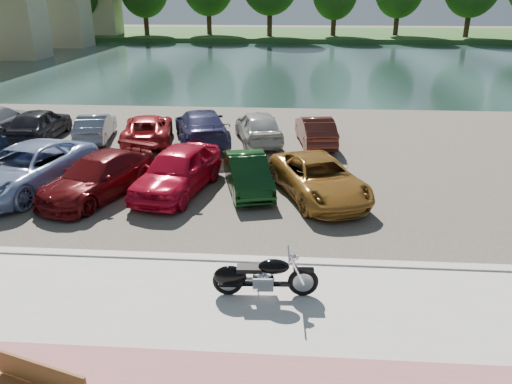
{
  "coord_description": "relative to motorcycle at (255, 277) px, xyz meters",
  "views": [
    {
      "loc": [
        0.41,
        -8.94,
        6.33
      ],
      "look_at": [
        -0.53,
        4.08,
        1.1
      ],
      "focal_mm": 35.0,
      "sensor_mm": 36.0,
      "label": 1
    }
  ],
  "objects": [
    {
      "name": "bridge",
      "position": [
        -27.72,
        40.56,
        4.96
      ],
      "size": [
        7.0,
        56.0,
        8.55
      ],
      "color": "tan",
      "rests_on": "ground"
    },
    {
      "name": "car_3",
      "position": [
        -5.59,
        5.59,
        0.15
      ],
      "size": [
        3.42,
        5.01,
        1.35
      ],
      "primitive_type": "imported",
      "rotation": [
        0.0,
        0.0,
        -0.36
      ],
      "color": "#590C0F",
      "rests_on": "parking_lot"
    },
    {
      "name": "car_5",
      "position": [
        -0.74,
        6.43,
        0.09
      ],
      "size": [
        2.14,
        3.92,
        1.22
      ],
      "primitive_type": "imported",
      "rotation": [
        0.0,
        0.0,
        0.24
      ],
      "color": "black",
      "rests_on": "parking_lot"
    },
    {
      "name": "car_8",
      "position": [
        -10.78,
        12.09,
        0.2
      ],
      "size": [
        1.91,
        4.33,
        1.45
      ],
      "primitive_type": "imported",
      "rotation": [
        0.0,
        0.0,
        3.19
      ],
      "color": "black",
      "rests_on": "parking_lot"
    },
    {
      "name": "car_11",
      "position": [
        -3.3,
        12.06,
        0.23
      ],
      "size": [
        3.49,
        5.55,
        1.5
      ],
      "primitive_type": "imported",
      "rotation": [
        0.0,
        0.0,
        3.43
      ],
      "color": "navy",
      "rests_on": "parking_lot"
    },
    {
      "name": "kerb",
      "position": [
        0.28,
        1.54,
        -0.49
      ],
      "size": [
        60.0,
        0.3,
        0.14
      ],
      "primitive_type": "cube",
      "color": "#B9B5AE",
      "rests_on": "ground"
    },
    {
      "name": "car_4",
      "position": [
        -3.07,
        6.12,
        0.25
      ],
      "size": [
        2.75,
        4.81,
        1.54
      ],
      "primitive_type": "imported",
      "rotation": [
        0.0,
        0.0,
        -0.22
      ],
      "color": "red",
      "rests_on": "parking_lot"
    },
    {
      "name": "car_9",
      "position": [
        -8.19,
        12.16,
        0.09
      ],
      "size": [
        1.89,
        3.85,
        1.22
      ],
      "primitive_type": "imported",
      "rotation": [
        0.0,
        0.0,
        3.31
      ],
      "color": "slate",
      "rests_on": "parking_lot"
    },
    {
      "name": "parking_lot",
      "position": [
        0.28,
        10.54,
        -0.54
      ],
      "size": [
        60.0,
        18.0,
        0.04
      ],
      "primitive_type": "cube",
      "color": "#423D35",
      "rests_on": "ground"
    },
    {
      "name": "ground",
      "position": [
        0.28,
        -0.46,
        -0.56
      ],
      "size": [
        200.0,
        200.0,
        0.0
      ],
      "primitive_type": "plane",
      "color": "#595447",
      "rests_on": "ground"
    },
    {
      "name": "car_6",
      "position": [
        1.64,
        5.99,
        0.14
      ],
      "size": [
        3.67,
        5.2,
        1.32
      ],
      "primitive_type": "imported",
      "rotation": [
        0.0,
        0.0,
        0.35
      ],
      "color": "#9A6623",
      "rests_on": "parking_lot"
    },
    {
      "name": "car_13",
      "position": [
        1.76,
        12.16,
        0.11
      ],
      "size": [
        1.84,
        4.0,
        1.27
      ],
      "primitive_type": "imported",
      "rotation": [
        0.0,
        0.0,
        3.27
      ],
      "color": "#521E16",
      "rests_on": "parking_lot"
    },
    {
      "name": "car_10",
      "position": [
        -5.72,
        11.97,
        0.1
      ],
      "size": [
        2.91,
        4.81,
        1.25
      ],
      "primitive_type": "imported",
      "rotation": [
        0.0,
        0.0,
        3.34
      ],
      "color": "#AC1C22",
      "rests_on": "parking_lot"
    },
    {
      "name": "far_bank",
      "position": [
        0.28,
        71.54,
        -0.26
      ],
      "size": [
        120.0,
        24.0,
        0.6
      ],
      "primitive_type": "cube",
      "color": "#234518",
      "rests_on": "ground"
    },
    {
      "name": "car_12",
      "position": [
        -0.78,
        12.34,
        0.2
      ],
      "size": [
        2.68,
        4.52,
        1.44
      ],
      "primitive_type": "imported",
      "rotation": [
        0.0,
        0.0,
        3.39
      ],
      "color": "#B7B8B3",
      "rests_on": "parking_lot"
    },
    {
      "name": "river",
      "position": [
        0.28,
        39.54,
        -0.56
      ],
      "size": [
        120.0,
        40.0,
        0.0
      ],
      "primitive_type": "cube",
      "color": "#1A302B",
      "rests_on": "ground"
    },
    {
      "name": "promenade",
      "position": [
        0.28,
        -1.46,
        -0.51
      ],
      "size": [
        60.0,
        6.0,
        0.1
      ],
      "primitive_type": "cube",
      "color": "#B9B5AE",
      "rests_on": "ground"
    },
    {
      "name": "car_2",
      "position": [
        -8.22,
        5.95,
        0.23
      ],
      "size": [
        3.68,
        5.87,
        1.51
      ],
      "primitive_type": "imported",
      "rotation": [
        0.0,
        0.0,
        -0.23
      ],
      "color": "#8698C3",
      "rests_on": "parking_lot"
    },
    {
      "name": "motorcycle",
      "position": [
        0.0,
        0.0,
        0.0
      ],
      "size": [
        2.33,
        0.75,
        1.05
      ],
      "rotation": [
        0.0,
        0.0,
        0.05
      ],
      "color": "black",
      "rests_on": "promenade"
    }
  ]
}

